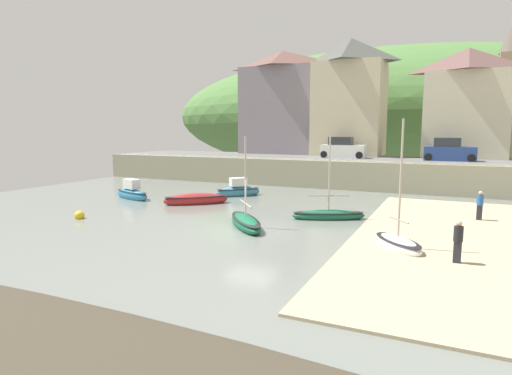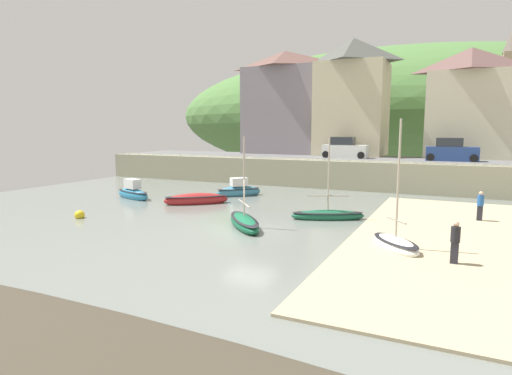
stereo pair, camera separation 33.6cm
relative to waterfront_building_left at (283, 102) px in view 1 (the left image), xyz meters
name	(u,v)px [view 1 (the left image)]	position (x,y,z in m)	size (l,w,h in m)	color
ground	(158,297)	(9.56, -34.76, -7.84)	(48.00, 41.00, 0.61)	slate
quay_seawall	(337,172)	(8.16, -7.70, -6.65)	(48.00, 9.40, 2.40)	gray
hillside_backdrop	(399,115)	(8.88, 30.00, -0.65)	(80.00, 44.00, 21.02)	#4C773C
waterfront_building_left	(283,102)	(0.00, 0.00, 0.00)	(8.99, 4.92, 11.07)	gray
waterfront_building_centre	(350,97)	(7.40, 0.00, 0.37)	(7.06, 5.98, 11.77)	beige
waterfront_building_right	(466,103)	(18.15, 0.00, -0.50)	(7.48, 4.47, 10.02)	beige
motorboat_with_cabin	(246,222)	(7.61, -24.87, -7.75)	(3.71, 4.14, 4.90)	#145C3B
dinghy_open_wooden	(196,200)	(1.47, -20.05, -7.72)	(4.14, 3.76, 0.95)	#A22324
sailboat_white_hull	(398,243)	(15.36, -25.96, -7.74)	(2.77, 3.03, 5.69)	white
sailboat_blue_trim	(328,215)	(11.03, -21.10, -7.77)	(4.22, 2.76, 4.84)	#19593C
sailboat_far_left	(132,193)	(-4.03, -20.14, -7.61)	(3.90, 2.17, 1.65)	teal
sailboat_nearest_shore	(238,191)	(2.46, -15.64, -7.62)	(3.24, 3.32, 1.60)	teal
parked_car_near_slipway	(343,149)	(7.87, -4.50, -4.80)	(4.12, 1.82, 1.95)	silver
parked_car_by_wall	(449,151)	(17.02, -4.50, -4.80)	(4.13, 1.82, 1.95)	navy
person_on_slipway	(480,204)	(18.80, -18.31, -7.02)	(0.34, 0.34, 1.62)	#282833
person_near_water	(458,240)	(17.63, -27.23, -7.02)	(0.34, 0.34, 1.62)	#282833
mooring_buoy	(79,216)	(-1.99, -26.94, -7.84)	(0.56, 0.56, 0.56)	yellow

